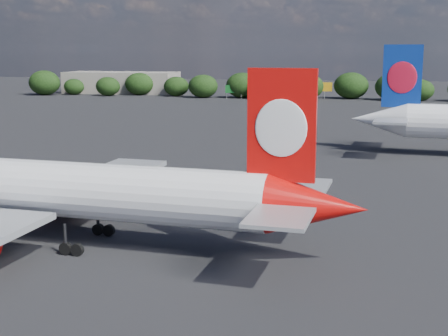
# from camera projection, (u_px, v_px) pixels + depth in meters

# --- Properties ---
(ground) EXTENTS (500.00, 500.00, 0.00)m
(ground) POSITION_uv_depth(u_px,v_px,m) (192.00, 158.00, 96.53)
(ground) COLOR black
(ground) RESTS_ON ground
(qantas_airliner) EXTENTS (46.49, 44.19, 15.18)m
(qantas_airliner) POSITION_uv_depth(u_px,v_px,m) (78.00, 192.00, 52.92)
(qantas_airliner) COLOR white
(qantas_airliner) RESTS_ON ground
(terminal_building) EXTENTS (42.00, 16.00, 8.00)m
(terminal_building) POSITION_uv_depth(u_px,v_px,m) (122.00, 83.00, 236.39)
(terminal_building) COLOR gray
(terminal_building) RESTS_ON ground
(highway_sign) EXTENTS (6.00, 0.30, 4.50)m
(highway_sign) POSITION_uv_depth(u_px,v_px,m) (234.00, 89.00, 210.95)
(highway_sign) COLOR #156A23
(highway_sign) RESTS_ON ground
(billboard_yellow) EXTENTS (5.00, 0.30, 5.50)m
(billboard_yellow) POSITION_uv_depth(u_px,v_px,m) (325.00, 87.00, 210.00)
(billboard_yellow) COLOR orange
(billboard_yellow) RESTS_ON ground
(horizon_treeline) EXTENTS (204.33, 17.19, 9.30)m
(horizon_treeline) POSITION_uv_depth(u_px,v_px,m) (329.00, 87.00, 207.43)
(horizon_treeline) COLOR black
(horizon_treeline) RESTS_ON ground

